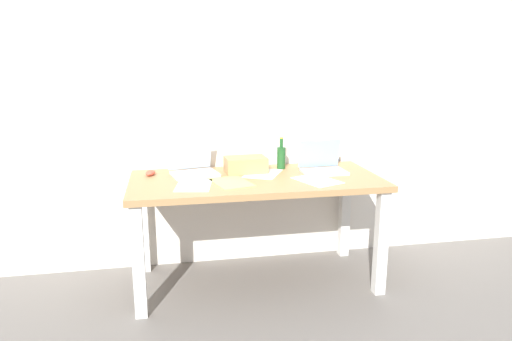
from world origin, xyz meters
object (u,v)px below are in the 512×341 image
desk (256,192)px  laptop_right (322,165)px  cardboard_box (246,165)px  computer_mouse (150,173)px  beer_bottle (281,157)px  laptop_left (193,168)px

desk → laptop_right: (0.48, 0.08, 0.15)m
cardboard_box → desk: bearing=-76.8°
laptop_right → cardboard_box: laptop_right is taller
laptop_right → computer_mouse: size_ratio=2.98×
laptop_right → cardboard_box: 0.53m
beer_bottle → cardboard_box: size_ratio=0.81×
desk → laptop_left: 0.46m
laptop_left → computer_mouse: size_ratio=3.45×
desk → laptop_left: bearing=155.4°
laptop_right → beer_bottle: beer_bottle is taller
desk → laptop_left: (-0.40, 0.18, 0.14)m
laptop_left → laptop_right: bearing=-6.7°
desk → laptop_left: laptop_left is taller
desk → laptop_right: size_ratio=5.50×
computer_mouse → cardboard_box: cardboard_box is taller
cardboard_box → laptop_left: bearing=178.1°
beer_bottle → laptop_right: bearing=-31.1°
beer_bottle → cardboard_box: (-0.27, -0.06, -0.03)m
computer_mouse → cardboard_box: (0.65, -0.03, 0.04)m
beer_bottle → computer_mouse: size_ratio=2.27×
laptop_right → beer_bottle: bearing=148.9°
desk → cardboard_box: 0.23m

